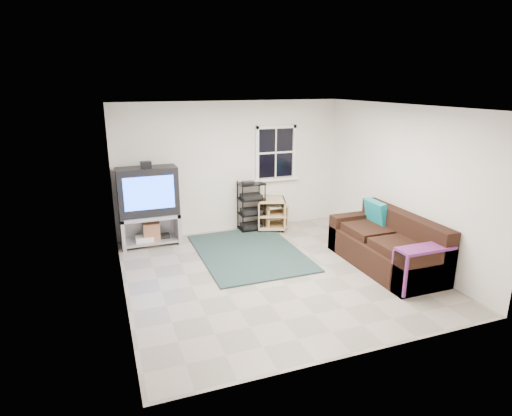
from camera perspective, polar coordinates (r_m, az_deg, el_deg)
name	(u,v)px	position (r m, az deg, el deg)	size (l,w,h in m)	color
room	(276,156)	(8.86, 2.64, 6.92)	(4.60, 4.62, 4.60)	gray
tv_unit	(148,200)	(8.10, -14.16, 1.09)	(1.07, 0.54, 1.58)	#9D9EA5
av_rack	(251,209)	(8.72, -0.64, -0.17)	(0.51, 0.37, 1.03)	black
side_table_left	(271,213)	(8.85, 2.01, -0.61)	(0.69, 0.69, 0.65)	#D1B081
side_table_right	(273,214)	(8.93, 2.34, -0.87)	(0.46, 0.48, 0.51)	#D1B081
sofa	(388,247)	(7.37, 17.15, -4.97)	(0.94, 2.11, 0.97)	black
shag_rug	(249,252)	(7.69, -0.90, -5.91)	(1.74, 2.39, 0.03)	black
paper_bag	(152,234)	(8.24, -13.71, -3.37)	(0.30, 0.19, 0.43)	#9E6847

